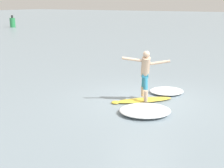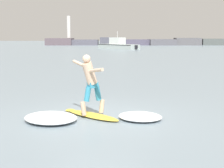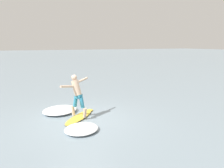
{
  "view_description": "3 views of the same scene",
  "coord_description": "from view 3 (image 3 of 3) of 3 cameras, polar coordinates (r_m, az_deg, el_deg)",
  "views": [
    {
      "loc": [
        -9.43,
        -4.28,
        3.3
      ],
      "look_at": [
        -0.65,
        0.93,
        0.6
      ],
      "focal_mm": 50.0,
      "sensor_mm": 36.0,
      "label": 1
    },
    {
      "loc": [
        0.43,
        -10.4,
        2.36
      ],
      "look_at": [
        0.48,
        0.71,
        0.84
      ],
      "focal_mm": 60.0,
      "sensor_mm": 36.0,
      "label": 2
    },
    {
      "loc": [
        8.11,
        -2.4,
        2.98
      ],
      "look_at": [
        -0.49,
        1.62,
        1.22
      ],
      "focal_mm": 35.0,
      "sensor_mm": 36.0,
      "label": 3
    }
  ],
  "objects": [
    {
      "name": "wave_foam_at_tail",
      "position": [
        9.94,
        -13.47,
        -6.64
      ],
      "size": [
        2.01,
        2.07,
        0.2
      ],
      "color": "white",
      "rests_on": "ground"
    },
    {
      "name": "ground_plane",
      "position": [
        8.97,
        -8.19,
        -9.01
      ],
      "size": [
        200.0,
        200.0,
        0.0
      ],
      "primitive_type": "plane",
      "color": "gray"
    },
    {
      "name": "wave_foam_at_nose",
      "position": [
        7.77,
        -7.98,
        -11.5
      ],
      "size": [
        1.68,
        1.69,
        0.16
      ],
      "color": "white",
      "rests_on": "ground"
    },
    {
      "name": "surfboard",
      "position": [
        9.08,
        -8.49,
        -8.49
      ],
      "size": [
        1.82,
        1.81,
        0.22
      ],
      "color": "yellow",
      "rests_on": "ground"
    },
    {
      "name": "surfer",
      "position": [
        8.82,
        -9.18,
        -2.12
      ],
      "size": [
        0.98,
        1.37,
        1.69
      ],
      "color": "#CAA98D",
      "rests_on": "surfboard"
    }
  ]
}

